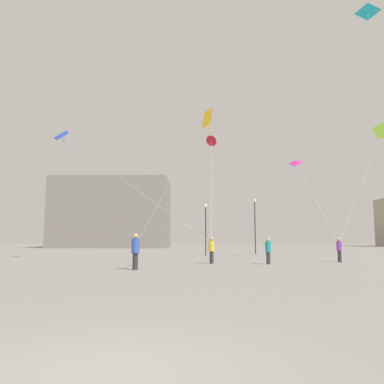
# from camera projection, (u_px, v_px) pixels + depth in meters

# --- Properties ---
(ground_plane) EXTENTS (300.00, 300.00, 0.00)m
(ground_plane) POSITION_uv_depth(u_px,v_px,m) (108.00, 372.00, 4.46)
(ground_plane) COLOR gray
(person_in_yellow) EXTENTS (0.38, 0.38, 1.73)m
(person_in_yellow) POSITION_uv_depth(u_px,v_px,m) (212.00, 249.00, 25.21)
(person_in_yellow) COLOR #2D2D33
(person_in_yellow) RESTS_ON ground_plane
(person_in_purple) EXTENTS (0.37, 0.37, 1.68)m
(person_in_purple) POSITION_uv_depth(u_px,v_px,m) (339.00, 249.00, 26.83)
(person_in_purple) COLOR #2D2D33
(person_in_purple) RESTS_ON ground_plane
(person_in_blue) EXTENTS (0.41, 0.41, 1.86)m
(person_in_blue) POSITION_uv_depth(u_px,v_px,m) (135.00, 250.00, 20.04)
(person_in_blue) COLOR #2D2D33
(person_in_blue) RESTS_ON ground_plane
(person_in_teal) EXTENTS (0.36, 0.36, 1.67)m
(person_in_teal) POSITION_uv_depth(u_px,v_px,m) (268.00, 250.00, 24.67)
(person_in_teal) COLOR #2D2D33
(person_in_teal) RESTS_ON ground_plane
(kite_amber_delta) EXTENTS (4.07, 1.54, 6.86)m
(kite_amber_delta) POSITION_uv_depth(u_px,v_px,m) (206.00, 120.00, 19.91)
(kite_amber_delta) COLOR yellow
(kite_lime_delta) EXTENTS (5.16, 2.61, 9.07)m
(kite_lime_delta) POSITION_uv_depth(u_px,v_px,m) (381.00, 132.00, 29.74)
(kite_lime_delta) COLOR #8CD12D
(kite_magenta_diamond) EXTENTS (1.81, 8.37, 7.70)m
(kite_magenta_diamond) POSITION_uv_depth(u_px,v_px,m) (296.00, 163.00, 35.36)
(kite_magenta_diamond) COLOR #D12899
(kite_cyan_delta) EXTENTS (1.10, 6.92, 13.47)m
(kite_cyan_delta) POSITION_uv_depth(u_px,v_px,m) (366.00, 23.00, 22.27)
(kite_cyan_delta) COLOR #1EB2C6
(kite_cobalt_delta) EXTENTS (13.19, 5.76, 9.23)m
(kite_cobalt_delta) POSITION_uv_depth(u_px,v_px,m) (63.00, 137.00, 31.76)
(kite_cobalt_delta) COLOR blue
(kite_crimson_diamond) EXTENTS (1.41, 15.30, 11.29)m
(kite_crimson_diamond) POSITION_uv_depth(u_px,v_px,m) (212.00, 141.00, 40.95)
(kite_crimson_diamond) COLOR red
(building_left_hall) EXTENTS (23.53, 12.98, 14.03)m
(building_left_hall) POSITION_uv_depth(u_px,v_px,m) (112.00, 213.00, 79.91)
(building_left_hall) COLOR gray
(building_left_hall) RESTS_ON ground_plane
(lamppost_east) EXTENTS (0.36, 0.36, 6.08)m
(lamppost_east) POSITION_uv_depth(u_px,v_px,m) (255.00, 218.00, 43.03)
(lamppost_east) COLOR #2D2D30
(lamppost_east) RESTS_ON ground_plane
(lamppost_west) EXTENTS (0.36, 0.36, 5.14)m
(lamppost_west) POSITION_uv_depth(u_px,v_px,m) (206.00, 221.00, 38.85)
(lamppost_west) COLOR #2D2D30
(lamppost_west) RESTS_ON ground_plane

